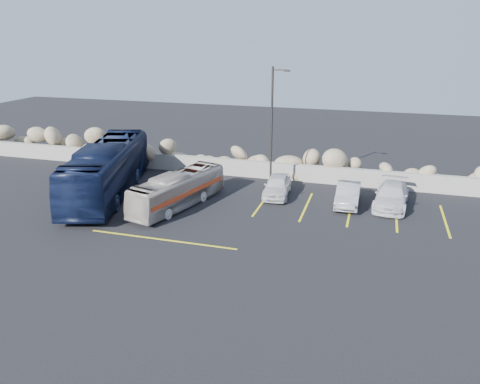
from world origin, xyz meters
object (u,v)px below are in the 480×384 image
(tour_coach, at_px, (108,169))
(car_b, at_px, (348,194))
(car_c, at_px, (391,196))
(lamppost, at_px, (272,126))
(vintage_bus, at_px, (178,190))
(car_a, at_px, (277,186))

(tour_coach, relative_size, car_b, 3.05)
(car_b, relative_size, car_c, 0.85)
(lamppost, bearing_deg, car_b, -15.21)
(vintage_bus, bearing_deg, car_b, 32.79)
(lamppost, height_order, car_a, lamppost)
(tour_coach, bearing_deg, car_a, -1.17)
(car_b, bearing_deg, vintage_bus, -162.07)
(vintage_bus, height_order, tour_coach, tour_coach)
(tour_coach, bearing_deg, car_b, -6.78)
(tour_coach, xyz_separation_m, car_a, (10.53, 2.75, -1.00))
(lamppost, relative_size, tour_coach, 0.67)
(car_a, height_order, car_b, car_a)
(vintage_bus, relative_size, car_c, 1.62)
(lamppost, distance_m, car_b, 6.42)
(car_b, height_order, car_c, car_c)
(car_b, bearing_deg, lamppost, 164.33)
(car_c, bearing_deg, car_b, -165.62)
(tour_coach, height_order, car_a, tour_coach)
(tour_coach, xyz_separation_m, car_c, (17.53, 2.79, -0.99))
(lamppost, bearing_deg, car_a, -58.43)
(car_a, xyz_separation_m, car_b, (4.47, -0.37, -0.02))
(vintage_bus, bearing_deg, car_c, 30.96)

